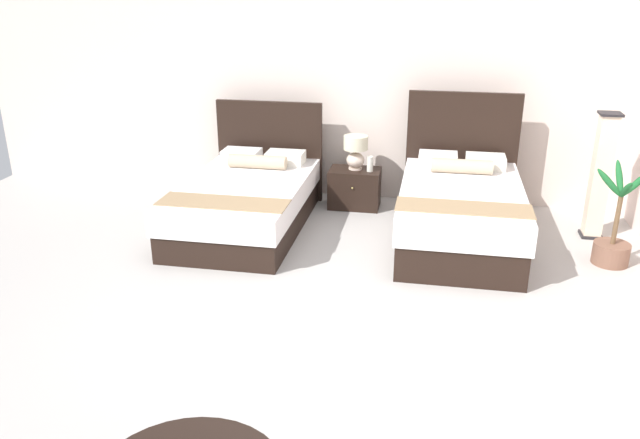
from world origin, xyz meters
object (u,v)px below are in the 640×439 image
Objects in this scene: bed_near_corner at (460,209)px; table_lamp at (356,150)px; nightstand at (355,188)px; vase at (370,164)px; floor_lamp_corner at (600,177)px; potted_palm at (613,240)px; bed_near_window at (247,200)px.

bed_near_corner is 5.21× the size of table_lamp.
table_lamp reaches higher than nightstand.
vase is (-1.01, 0.79, 0.20)m from bed_near_corner.
floor_lamp_corner is 0.79m from potted_palm.
table_lamp is at bearing 90.00° from nightstand.
vase reaches higher than nightstand.
bed_near_window is 3.65m from floor_lamp_corner.
potted_palm is (1.41, -0.29, -0.11)m from bed_near_corner.
bed_near_corner is 11.58× the size of vase.
floor_lamp_corner is at bearing -10.57° from table_lamp.
vase is (0.18, -0.06, -0.14)m from table_lamp.
floor_lamp_corner is at bearing 92.91° from potted_palm.
bed_near_window is at bearing -174.11° from floor_lamp_corner.
bed_near_corner is 1.30m from vase.
vase is at bearing 141.75° from bed_near_corner.
vase is (1.23, 0.79, 0.25)m from bed_near_window.
nightstand is 0.46m from table_lamp.
floor_lamp_corner reaches higher than table_lamp.
bed_near_window is 2.22× the size of potted_palm.
bed_near_corner reaches higher than bed_near_window.
bed_near_window is 1.41m from table_lamp.
vase is 2.42m from floor_lamp_corner.
floor_lamp_corner reaches higher than nightstand.
bed_near_corner is 1.50m from table_lamp.
potted_palm is (2.59, -1.13, 0.01)m from nightstand.
bed_near_window reaches higher than vase.
bed_near_corner is 1.44m from potted_palm.
bed_near_window is 12.17× the size of vase.
nightstand is at bearing 169.87° from floor_lamp_corner.
bed_near_corner reaches higher than floor_lamp_corner.
potted_palm is (3.65, -0.30, -0.06)m from bed_near_window.
vase is at bearing -18.79° from table_lamp.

